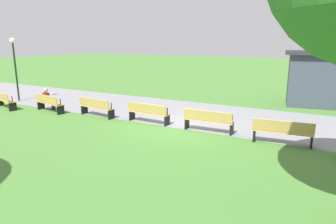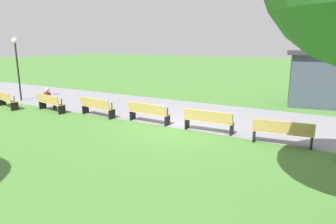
% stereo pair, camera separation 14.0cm
% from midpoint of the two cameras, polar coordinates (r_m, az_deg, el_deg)
% --- Properties ---
extents(ground_plane, '(120.00, 120.00, 0.00)m').
position_cam_midpoint_polar(ground_plane, '(12.62, 1.49, -2.79)').
color(ground_plane, '#477A33').
extents(path_paving, '(39.86, 5.38, 0.01)m').
position_cam_midpoint_polar(path_paving, '(14.78, 5.89, -0.47)').
color(path_paving, gray).
rests_on(path_paving, ground).
extents(bench_1, '(2.03, 0.95, 0.89)m').
position_cam_midpoint_polar(bench_1, '(18.19, -28.82, 2.06)').
color(bench_1, tan).
rests_on(bench_1, ground).
extents(bench_2, '(2.03, 0.82, 0.89)m').
position_cam_midpoint_polar(bench_2, '(16.34, -21.88, 1.66)').
color(bench_2, tan).
rests_on(bench_2, ground).
extents(bench_3, '(2.01, 0.68, 0.89)m').
position_cam_midpoint_polar(bench_3, '(14.62, -13.75, 0.98)').
color(bench_3, tan).
rests_on(bench_3, ground).
extents(bench_4, '(1.99, 0.54, 0.89)m').
position_cam_midpoint_polar(bench_4, '(13.10, -4.12, -0.06)').
color(bench_4, tan).
rests_on(bench_4, ground).
extents(bench_5, '(1.99, 0.54, 0.89)m').
position_cam_midpoint_polar(bench_5, '(11.85, 7.29, -1.55)').
color(bench_5, tan).
rests_on(bench_5, ground).
extents(bench_6, '(2.01, 0.68, 0.89)m').
position_cam_midpoint_polar(bench_6, '(10.99, 20.52, -3.47)').
color(bench_6, tan).
rests_on(bench_6, ground).
extents(person_seated, '(0.39, 0.56, 1.20)m').
position_cam_midpoint_polar(person_seated, '(16.64, -22.00, 2.39)').
color(person_seated, maroon).
rests_on(person_seated, ground).
extents(lamp_post, '(0.32, 0.32, 3.70)m').
position_cam_midpoint_polar(lamp_post, '(20.03, -27.29, 9.24)').
color(lamp_post, black).
rests_on(lamp_post, ground).
extents(kiosk, '(4.17, 3.08, 3.00)m').
position_cam_midpoint_polar(kiosk, '(18.40, 26.83, 5.74)').
color(kiosk, '#38424C').
rests_on(kiosk, ground).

